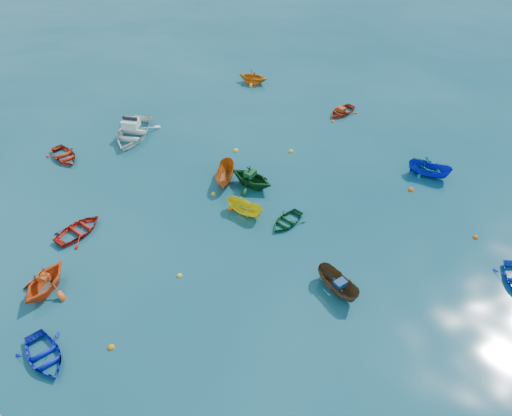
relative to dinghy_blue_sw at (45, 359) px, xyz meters
name	(u,v)px	position (x,y,z in m)	size (l,w,h in m)	color
ground	(291,266)	(13.48, 0.61, 0.00)	(160.00, 160.00, 0.00)	#093C47
dinghy_blue_sw	(45,359)	(0.00, 0.00, 0.00)	(2.20, 3.08, 0.64)	#0F1ABE
sampan_brown_mid	(337,290)	(14.92, -2.01, 0.00)	(1.12, 2.98, 1.15)	#54381E
dinghy_orange_w	(48,290)	(0.58, 4.37, 0.00)	(2.72, 3.16, 1.66)	#ED5116
sampan_yellow_mid	(245,213)	(12.81, 5.84, 0.00)	(0.99, 2.62, 1.01)	yellow
dinghy_green_e	(286,223)	(14.82, 3.95, 0.00)	(1.78, 2.48, 0.52)	#11491D
dinghy_cyan_se	(425,171)	(26.22, 4.86, 0.00)	(2.05, 2.38, 1.25)	#16678B
dinghy_red_nw	(80,233)	(2.87, 8.29, 0.00)	(2.20, 3.08, 0.64)	red
sampan_orange_n	(226,180)	(12.93, 9.55, 0.00)	(1.14, 3.02, 1.17)	#BF5612
dinghy_green_n	(251,186)	(14.32, 8.29, 0.00)	(2.67, 3.10, 1.63)	#0F4319
dinghy_red_ne	(341,113)	(25.01, 14.21, 0.00)	(1.94, 2.72, 0.56)	red
sampan_blue_far	(428,176)	(26.05, 4.36, 0.00)	(1.10, 2.93, 1.13)	#0F19BB
dinghy_red_far	(65,158)	(3.13, 16.81, 0.00)	(2.11, 2.94, 0.61)	red
dinghy_orange_far	(253,83)	(20.50, 22.20, 0.00)	(2.29, 2.66, 1.40)	orange
motorboat_white	(133,136)	(8.40, 17.71, 0.00)	(3.44, 4.81, 1.60)	white
tarp_blue_a	(340,283)	(14.95, -2.15, 0.73)	(0.63, 0.47, 0.30)	navy
tarp_orange_a	(43,277)	(0.61, 4.41, 0.98)	(0.61, 0.46, 0.30)	#C74214
tarp_green_b	(250,174)	(14.26, 8.37, 1.00)	(0.76, 0.57, 0.37)	#124920
tarp_orange_b	(341,109)	(24.92, 14.17, 0.43)	(0.63, 0.48, 0.31)	#B73C12
buoy_or_a	(111,348)	(3.00, -0.66, 0.00)	(0.35, 0.35, 0.35)	orange
buoy_ye_a	(180,276)	(7.42, 2.44, 0.00)	(0.31, 0.31, 0.31)	yellow
buoy_or_b	(475,238)	(24.69, -1.82, 0.00)	(0.32, 0.32, 0.32)	#D94F0B
buoy_or_c	(231,209)	(12.12, 6.61, 0.00)	(0.35, 0.35, 0.35)	#E2580C
buoy_ye_c	(236,151)	(14.93, 12.62, 0.00)	(0.38, 0.38, 0.38)	yellow
buoy_or_d	(411,190)	(23.98, 3.52, 0.00)	(0.39, 0.39, 0.39)	#E3580C
buoy_ye_d	(214,194)	(11.64, 8.46, 0.00)	(0.33, 0.33, 0.33)	gold
buoy_or_e	(333,122)	(23.67, 13.34, 0.00)	(0.29, 0.29, 0.29)	orange
buoy_ye_e	(291,152)	(18.63, 10.86, 0.00)	(0.38, 0.38, 0.38)	gold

